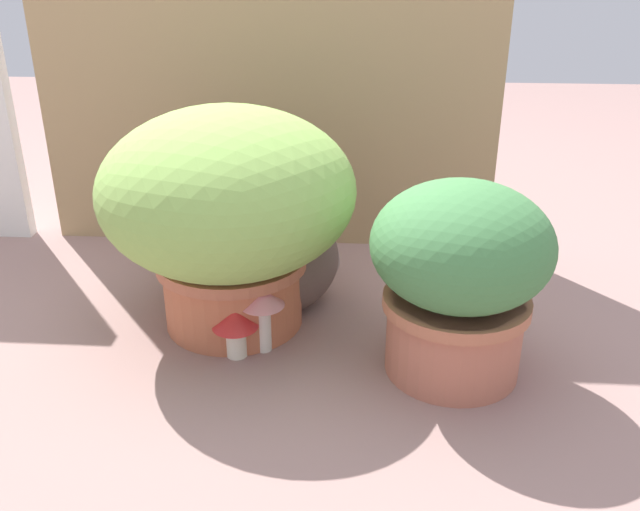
{
  "coord_description": "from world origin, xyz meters",
  "views": [
    {
      "loc": [
        0.22,
        -1.3,
        0.76
      ],
      "look_at": [
        0.14,
        -0.02,
        0.18
      ],
      "focal_mm": 38.41,
      "sensor_mm": 36.0,
      "label": 1
    }
  ],
  "objects_px": {
    "mushroom_ornament_pink": "(262,305)",
    "mushroom_ornament_red": "(235,323)",
    "grass_planter": "(228,205)",
    "leafy_planter": "(459,273)",
    "cat": "(295,258)"
  },
  "relations": [
    {
      "from": "cat",
      "to": "grass_planter",
      "type": "bearing_deg",
      "value": -148.69
    },
    {
      "from": "mushroom_ornament_pink",
      "to": "mushroom_ornament_red",
      "type": "distance_m",
      "value": 0.07
    },
    {
      "from": "leafy_planter",
      "to": "cat",
      "type": "bearing_deg",
      "value": 144.63
    },
    {
      "from": "cat",
      "to": "mushroom_ornament_red",
      "type": "relative_size",
      "value": 3.13
    },
    {
      "from": "cat",
      "to": "mushroom_ornament_pink",
      "type": "height_order",
      "value": "cat"
    },
    {
      "from": "leafy_planter",
      "to": "mushroom_ornament_red",
      "type": "xyz_separation_m",
      "value": [
        -0.43,
        0.02,
        -0.14
      ]
    },
    {
      "from": "leafy_planter",
      "to": "mushroom_ornament_red",
      "type": "distance_m",
      "value": 0.45
    },
    {
      "from": "mushroom_ornament_red",
      "to": "grass_planter",
      "type": "bearing_deg",
      "value": 101.87
    },
    {
      "from": "grass_planter",
      "to": "cat",
      "type": "height_order",
      "value": "grass_planter"
    },
    {
      "from": "leafy_planter",
      "to": "mushroom_ornament_red",
      "type": "height_order",
      "value": "leafy_planter"
    },
    {
      "from": "mushroom_ornament_red",
      "to": "mushroom_ornament_pink",
      "type": "bearing_deg",
      "value": 26.22
    },
    {
      "from": "grass_planter",
      "to": "mushroom_ornament_red",
      "type": "height_order",
      "value": "grass_planter"
    },
    {
      "from": "grass_planter",
      "to": "leafy_planter",
      "type": "xyz_separation_m",
      "value": [
        0.46,
        -0.16,
        -0.06
      ]
    },
    {
      "from": "mushroom_ornament_red",
      "to": "cat",
      "type": "bearing_deg",
      "value": 65.45
    },
    {
      "from": "cat",
      "to": "mushroom_ornament_red",
      "type": "xyz_separation_m",
      "value": [
        -0.1,
        -0.22,
        -0.05
      ]
    }
  ]
}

